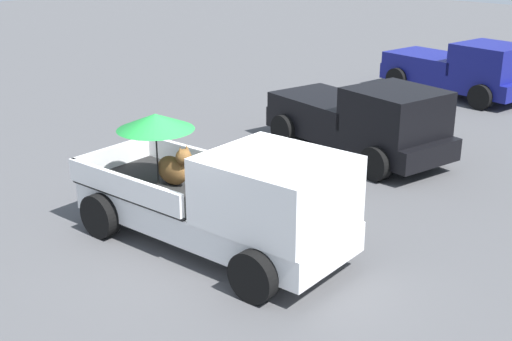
# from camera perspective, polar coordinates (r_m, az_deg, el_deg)

# --- Properties ---
(ground_plane) EXTENTS (80.00, 80.00, 0.00)m
(ground_plane) POSITION_cam_1_polar(r_m,az_deg,el_deg) (11.89, -3.77, -6.21)
(ground_plane) COLOR #4C4C4F
(pickup_truck_main) EXTENTS (5.17, 2.55, 2.17)m
(pickup_truck_main) POSITION_cam_1_polar(r_m,az_deg,el_deg) (11.22, -2.31, -2.35)
(pickup_truck_main) COLOR black
(pickup_truck_main) RESTS_ON ground
(pickup_truck_red) EXTENTS (5.00, 2.67, 1.80)m
(pickup_truck_red) POSITION_cam_1_polar(r_m,az_deg,el_deg) (22.89, 16.90, 8.14)
(pickup_truck_red) COLOR black
(pickup_truck_red) RESTS_ON ground
(pickup_truck_far) EXTENTS (5.05, 2.86, 1.80)m
(pickup_truck_far) POSITION_cam_1_polar(r_m,az_deg,el_deg) (16.28, 8.98, 4.19)
(pickup_truck_far) COLOR black
(pickup_truck_far) RESTS_ON ground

